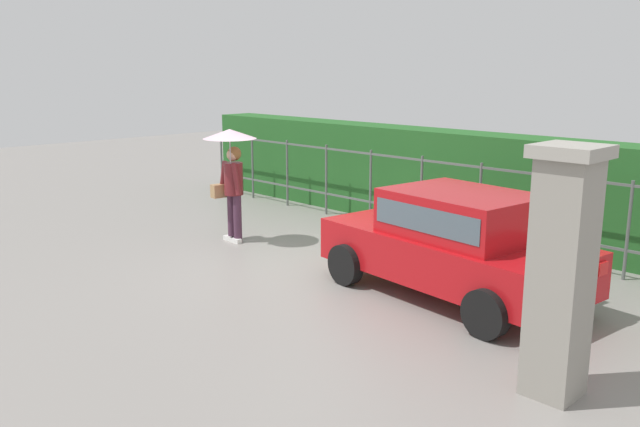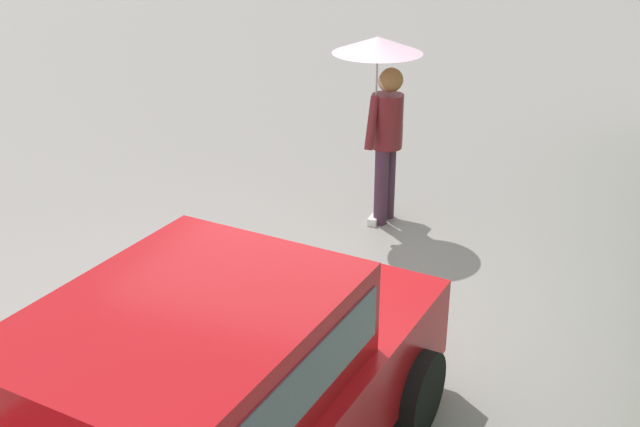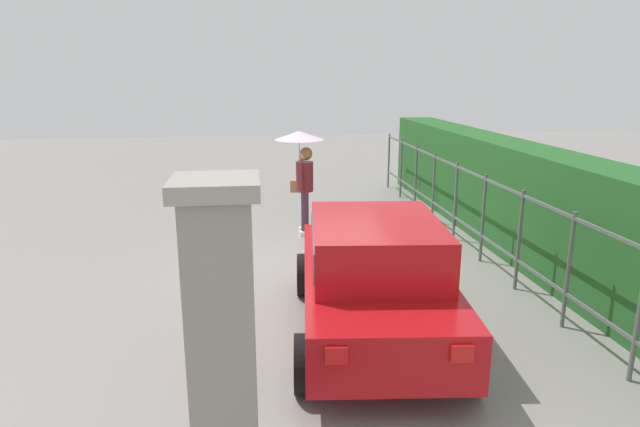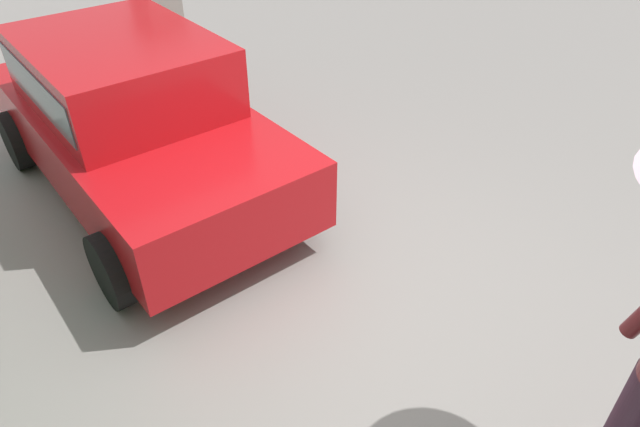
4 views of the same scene
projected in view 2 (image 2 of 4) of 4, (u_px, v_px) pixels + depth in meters
The scene contains 3 objects.
ground_plane at pixel (299, 304), 6.99m from camera, with size 40.00×40.00×0.00m, color gray.
car at pixel (201, 401), 4.43m from camera, with size 3.87×2.16×1.48m.
pedestrian at pixel (382, 92), 8.09m from camera, with size 0.94×0.94×2.05m.
Camera 2 is at (5.52, 2.50, 3.58)m, focal length 43.54 mm.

